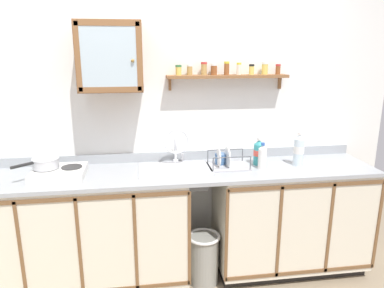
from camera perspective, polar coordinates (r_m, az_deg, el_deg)
The scene contains 16 objects.
back_wall at distance 3.03m, azimuth -2.47°, elevation 3.14°, with size 3.76×0.07×2.49m.
lower_cabinet_run at distance 3.03m, azimuth -16.69°, elevation -13.44°, with size 1.61×0.58×0.92m.
lower_cabinet_run_right at distance 3.24m, azimuth 15.34°, elevation -11.43°, with size 1.28×0.58×0.92m.
countertop at distance 2.82m, azimuth -1.75°, elevation -4.55°, with size 3.12×0.60×0.03m, color #9EA3A8.
backsplash at distance 3.06m, azimuth -2.35°, elevation -1.90°, with size 3.12×0.02×0.08m, color #9EA3A8.
sink at distance 2.85m, azimuth -2.69°, elevation -4.32°, with size 0.57×0.40×0.44m.
hot_plate_stove at distance 2.84m, azimuth -20.56°, elevation -4.36°, with size 0.38×0.33×0.07m.
saucepan at distance 2.86m, azimuth -22.47°, elevation -2.77°, with size 0.30×0.27×0.08m.
bottle_detergent_teal_0 at distance 2.98m, azimuth 10.63°, elevation -1.31°, with size 0.08×0.08×0.23m.
bottle_water_clear_1 at distance 3.04m, azimuth 16.75°, elevation -0.89°, with size 0.09×0.09×0.28m.
bottle_opaque_white_2 at distance 2.88m, azimuth 11.21°, elevation -2.07°, with size 0.07×0.07×0.21m.
dish_rack at distance 2.89m, azimuth 5.62°, elevation -3.11°, with size 0.32×0.24×0.17m.
mug at distance 2.93m, azimuth 4.67°, elevation -2.47°, with size 0.12×0.11×0.10m.
wall_cabinet at distance 2.79m, azimuth -12.95°, elevation 13.48°, with size 0.47×0.32×0.51m.
spice_shelf at distance 2.95m, azimuth 5.67°, elevation 11.08°, with size 0.99×0.14×0.23m.
trash_bin at distance 3.05m, azimuth 1.90°, elevation -17.76°, with size 0.27×0.27×0.43m.
Camera 1 is at (-0.30, -2.29, 1.86)m, focal length 33.28 mm.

